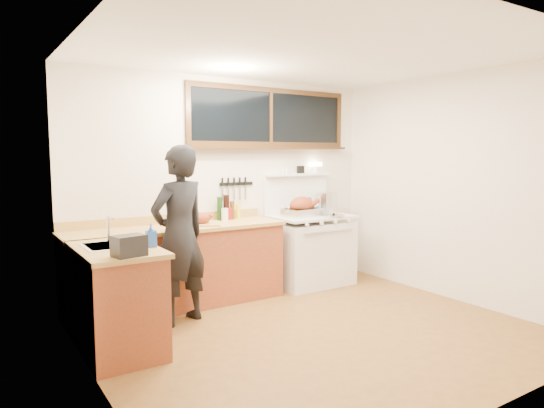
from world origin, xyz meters
TOP-DOWN VIEW (x-y plane):
  - ground_plane at (0.00, 0.00)m, footprint 4.00×3.50m
  - room_shell at (0.00, 0.00)m, footprint 4.10×3.60m
  - counter_back at (-0.80, 1.45)m, footprint 2.44×0.64m
  - counter_left at (-1.70, 0.62)m, footprint 0.64×1.09m
  - sink_unit at (-1.68, 0.70)m, footprint 0.50×0.45m
  - vintage_stove at (1.00, 1.41)m, footprint 1.02×0.74m
  - back_window at (0.60, 1.72)m, footprint 2.32×0.13m
  - left_doorway at (-1.99, -0.55)m, footprint 0.02×1.04m
  - knife_strip at (0.08, 1.73)m, footprint 0.46×0.03m
  - man at (-0.98, 0.96)m, footprint 0.75×0.60m
  - soap_bottle at (-1.43, 0.47)m, footprint 0.11×0.11m
  - toaster at (-1.70, 0.19)m, footprint 0.27×0.21m
  - cutting_board at (-0.55, 1.40)m, footprint 0.54×0.49m
  - roast_turkey at (0.87, 1.41)m, footprint 0.49×0.38m
  - stockpot at (1.38, 1.53)m, footprint 0.30×0.30m
  - saucepan at (0.98, 1.53)m, footprint 0.16×0.28m
  - pot_lid at (1.18, 1.16)m, footprint 0.35×0.35m
  - coffee_tin at (-0.10, 1.62)m, footprint 0.12×0.11m
  - pitcher at (-0.16, 1.55)m, footprint 0.08×0.08m
  - bottle_cluster at (-0.08, 1.63)m, footprint 0.31×0.07m

SIDE VIEW (x-z plane):
  - ground_plane at x=0.00m, z-range -0.02..0.00m
  - counter_left at x=-1.70m, z-range 0.00..0.90m
  - counter_back at x=-0.80m, z-range -0.05..0.95m
  - vintage_stove at x=1.00m, z-range -0.32..1.25m
  - sink_unit at x=-1.68m, z-range 0.66..1.03m
  - man at x=-0.98m, z-range 0.00..1.78m
  - pot_lid at x=1.18m, z-range 0.89..0.93m
  - cutting_board at x=-0.55m, z-range 0.88..1.03m
  - saucepan at x=0.98m, z-range 0.90..1.02m
  - coffee_tin at x=-0.10m, z-range 0.90..1.04m
  - pitcher at x=-0.16m, z-range 0.90..1.05m
  - toaster at x=-1.70m, z-range 0.90..1.07m
  - soap_bottle at x=-1.43m, z-range 0.90..1.10m
  - roast_turkey at x=0.87m, z-range 0.88..1.13m
  - bottle_cluster at x=-0.08m, z-range 0.88..1.18m
  - stockpot at x=1.38m, z-range 0.90..1.17m
  - left_doorway at x=-1.99m, z-range 0.00..2.17m
  - knife_strip at x=0.08m, z-range 1.17..1.45m
  - room_shell at x=0.00m, z-range 0.32..2.97m
  - back_window at x=0.60m, z-range 1.68..2.45m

